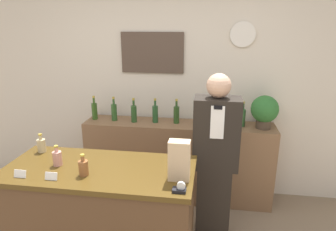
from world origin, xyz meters
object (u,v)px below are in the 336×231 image
(shopkeeper, at_px, (215,161))
(potted_plant, at_px, (265,110))
(paper_bag, at_px, (179,160))
(tape_dispenser, at_px, (180,189))

(shopkeeper, relative_size, potted_plant, 4.49)
(paper_bag, height_order, tape_dispenser, paper_bag)
(shopkeeper, height_order, potted_plant, shopkeeper)
(tape_dispenser, bearing_deg, shopkeeper, 73.91)
(shopkeeper, height_order, paper_bag, shopkeeper)
(shopkeeper, xyz_separation_m, potted_plant, (0.51, 0.63, 0.33))
(paper_bag, xyz_separation_m, tape_dispenser, (0.02, -0.17, -0.12))
(paper_bag, bearing_deg, potted_plant, 59.12)
(shopkeeper, bearing_deg, paper_bag, -111.74)
(potted_plant, distance_m, paper_bag, 1.49)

